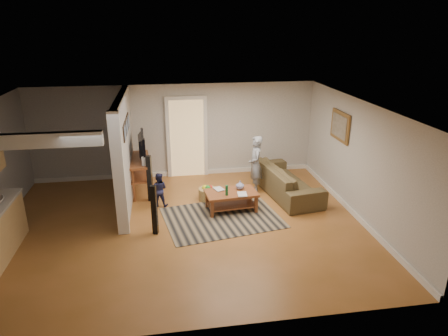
{
  "coord_description": "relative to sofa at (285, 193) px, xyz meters",
  "views": [
    {
      "loc": [
        -0.3,
        -7.41,
        4.02
      ],
      "look_at": [
        0.91,
        0.4,
        1.1
      ],
      "focal_mm": 32.0,
      "sensor_mm": 36.0,
      "label": 1
    }
  ],
  "objects": [
    {
      "name": "ground",
      "position": [
        -2.6,
        -1.33,
        0.0
      ],
      "size": [
        7.5,
        7.5,
        0.0
      ],
      "primitive_type": "plane",
      "color": "brown",
      "rests_on": "ground"
    },
    {
      "name": "room_shell",
      "position": [
        -3.67,
        -0.9,
        1.46
      ],
      "size": [
        7.54,
        6.02,
        2.52
      ],
      "color": "#A3A19C",
      "rests_on": "ground"
    },
    {
      "name": "area_rug",
      "position": [
        -1.75,
        -1.07,
        0.01
      ],
      "size": [
        2.69,
        2.16,
        0.01
      ],
      "primitive_type": "cube",
      "rotation": [
        0.0,
        0.0,
        0.17
      ],
      "color": "black",
      "rests_on": "ground"
    },
    {
      "name": "sofa",
      "position": [
        0.0,
        0.0,
        0.0
      ],
      "size": [
        1.28,
        2.49,
        0.7
      ],
      "primitive_type": "imported",
      "rotation": [
        0.0,
        0.0,
        1.72
      ],
      "color": "#4E3F27",
      "rests_on": "ground"
    },
    {
      "name": "coffee_table",
      "position": [
        -1.47,
        -0.71,
        0.35
      ],
      "size": [
        1.19,
        0.76,
        0.67
      ],
      "rotation": [
        0.0,
        0.0,
        0.09
      ],
      "color": "brown",
      "rests_on": "ground"
    },
    {
      "name": "tv_console",
      "position": [
        -3.53,
        0.68,
        0.78
      ],
      "size": [
        0.62,
        1.4,
        1.17
      ],
      "rotation": [
        0.0,
        0.0,
        0.08
      ],
      "color": "brown",
      "rests_on": "ground"
    },
    {
      "name": "speaker_left",
      "position": [
        -3.17,
        -1.53,
        0.52
      ],
      "size": [
        0.13,
        0.13,
        1.04
      ],
      "primitive_type": "cube",
      "rotation": [
        0.0,
        0.0,
        -0.26
      ],
      "color": "black",
      "rests_on": "ground"
    },
    {
      "name": "speaker_right",
      "position": [
        -3.29,
        0.07,
        0.56
      ],
      "size": [
        0.14,
        0.14,
        1.12
      ],
      "primitive_type": "cube",
      "rotation": [
        0.0,
        0.0,
        -0.26
      ],
      "color": "black",
      "rests_on": "ground"
    },
    {
      "name": "toy_basket",
      "position": [
        -1.95,
        -0.07,
        0.16
      ],
      "size": [
        0.43,
        0.43,
        0.39
      ],
      "color": "olive",
      "rests_on": "ground"
    },
    {
      "name": "child",
      "position": [
        -0.73,
        0.19,
        0.0
      ],
      "size": [
        0.38,
        0.55,
        1.44
      ],
      "primitive_type": "imported",
      "rotation": [
        0.0,
        0.0,
        -1.65
      ],
      "color": "gray",
      "rests_on": "ground"
    },
    {
      "name": "toddler",
      "position": [
        -3.09,
        -0.23,
        0.0
      ],
      "size": [
        0.45,
        0.38,
        0.8
      ],
      "primitive_type": "imported",
      "rotation": [
        0.0,
        0.0,
        2.91
      ],
      "color": "#1F2041",
      "rests_on": "ground"
    }
  ]
}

